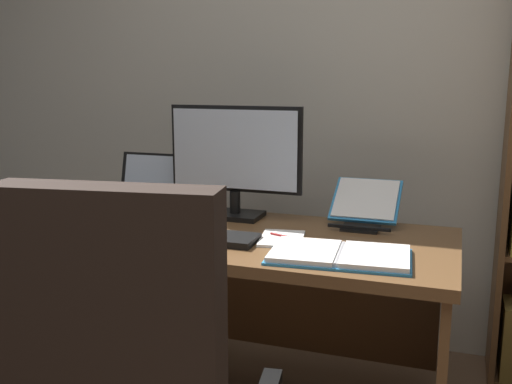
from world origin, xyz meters
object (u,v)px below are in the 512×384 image
pen (287,237)px  reading_stand_with_book (365,204)px  keyboard (200,236)px  computer_mouse (127,227)px  monitor (235,160)px  notepad (282,239)px  desk (249,279)px  laptop (146,198)px  open_binder (340,255)px  coffee_mug (104,210)px

pen → reading_stand_with_book: bearing=55.6°
keyboard → computer_mouse: 0.30m
monitor → reading_stand_with_book: monitor is taller
reading_stand_with_book → notepad: reading_stand_with_book is taller
monitor → computer_mouse: monitor is taller
keyboard → pen: size_ratio=3.00×
desk → keyboard: (-0.12, -0.20, 0.21)m
desk → reading_stand_with_book: reading_stand_with_book is taller
desk → pen: 0.30m
laptop → pen: 0.77m
pen → open_binder: bearing=-33.2°
open_binder → pen: open_binder is taller
pen → computer_mouse: bearing=-171.3°
desk → notepad: (0.16, -0.11, 0.21)m
monitor → pen: 0.46m
reading_stand_with_book → coffee_mug: size_ratio=3.02×
keyboard → laptop: bearing=139.8°
laptop → computer_mouse: laptop is taller
laptop → coffee_mug: laptop is taller
laptop → open_binder: size_ratio=0.73×
laptop → keyboard: bearing=-40.2°
laptop → coffee_mug: size_ratio=3.77×
notepad → pen: 0.02m
desk → notepad: bearing=-33.5°
reading_stand_with_book → computer_mouse: bearing=-153.1°
desk → reading_stand_with_book: 0.54m
monitor → coffee_mug: size_ratio=6.11×
computer_mouse → desk: bearing=25.5°
open_binder → coffee_mug: bearing=165.3°
desk → laptop: 0.62m
keyboard → open_binder: bearing=-5.5°
laptop → coffee_mug: bearing=-103.6°
notepad → open_binder: bearing=-30.9°
desk → computer_mouse: 0.51m
monitor → laptop: bearing=179.7°
keyboard → coffee_mug: size_ratio=4.58×
laptop → coffee_mug: (-0.06, -0.23, -0.00)m
desk → keyboard: keyboard is taller
desk → laptop: size_ratio=4.46×
keyboard → pen: 0.31m
notepad → coffee_mug: size_ratio=2.29×
pen → coffee_mug: coffee_mug is taller
coffee_mug → desk: bearing=7.2°
laptop → pen: laptop is taller
coffee_mug → notepad: bearing=-2.5°
keyboard → desk: bearing=59.6°
keyboard → computer_mouse: bearing=180.0°
desk → laptop: bearing=163.7°
coffee_mug → monitor: bearing=25.7°
coffee_mug → keyboard: bearing=-14.6°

